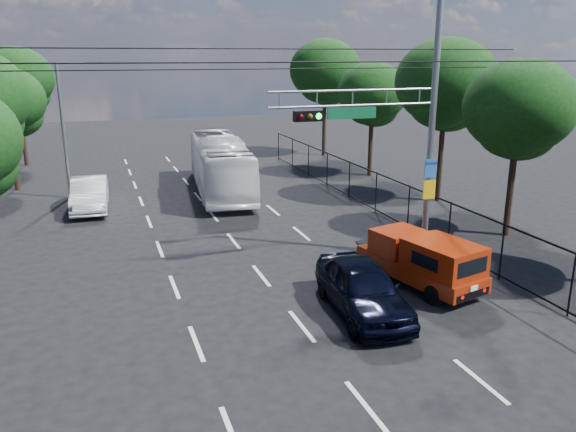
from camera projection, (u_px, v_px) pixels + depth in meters
name	position (u px, v px, depth m)	size (l,w,h in m)	color
ground	(366.00, 406.00, 12.27)	(120.00, 120.00, 0.00)	black
lane_markings	(223.00, 227.00, 24.97)	(6.12, 38.00, 0.01)	beige
signal_mast	(403.00, 118.00, 19.75)	(6.43, 0.39, 9.50)	slate
streetlight_left	(66.00, 124.00, 29.13)	(2.09, 0.22, 7.08)	slate
utility_wires	(251.00, 60.00, 18.29)	(22.00, 5.04, 0.74)	black
fence_right	(395.00, 201.00, 25.44)	(0.06, 34.03, 2.00)	black
tree_right_b	(519.00, 115.00, 22.62)	(4.50, 4.50, 7.31)	black
tree_right_c	(446.00, 89.00, 28.06)	(5.10, 5.10, 8.29)	black
tree_right_d	(373.00, 98.00, 34.53)	(4.32, 4.32, 7.02)	black
tree_right_e	(325.00, 75.00, 41.55)	(5.28, 5.28, 8.58)	black
tree_left_d	(7.00, 106.00, 30.69)	(4.20, 4.20, 6.83)	black
tree_left_e	(17.00, 84.00, 37.66)	(4.92, 4.92, 7.99)	black
red_pickup	(422.00, 259.00, 18.49)	(2.68, 4.91, 1.74)	black
navy_hatchback	(363.00, 288.00, 16.52)	(1.86, 4.63, 1.58)	black
white_bus	(220.00, 165.00, 31.20)	(2.55, 10.92, 3.04)	silver
white_van	(90.00, 194.00, 27.68)	(1.65, 4.74, 1.56)	silver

